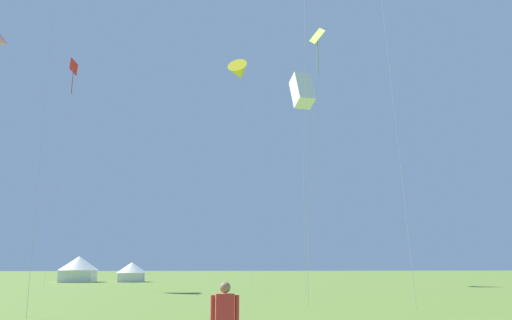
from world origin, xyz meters
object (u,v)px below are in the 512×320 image
object	(u,v)px
kite_lime_diamond	(317,41)
festival_tent_left	(132,271)
kite_red_diamond	(73,72)
festival_tent_right	(79,268)
kite_white_box	(302,91)
kite_yellow_delta	(239,72)

from	to	relation	value
kite_lime_diamond	festival_tent_left	xyz separation A→B (m)	(-20.66, 19.47, -24.11)
kite_red_diamond	festival_tent_left	bearing A→B (deg)	70.91
kite_red_diamond	festival_tent_right	distance (m)	25.69
kite_lime_diamond	festival_tent_right	bearing A→B (deg)	144.59
kite_lime_diamond	kite_white_box	size ratio (longest dim) A/B	1.57
kite_white_box	festival_tent_right	distance (m)	40.34
kite_lime_diamond	festival_tent_right	world-z (taller)	kite_lime_diamond
festival_tent_right	festival_tent_left	distance (m)	6.73
kite_red_diamond	kite_yellow_delta	distance (m)	22.11
kite_lime_diamond	festival_tent_left	distance (m)	37.24
kite_white_box	festival_tent_right	xyz separation A→B (m)	(-23.37, 29.74, -14.01)
kite_lime_diamond	festival_tent_left	bearing A→B (deg)	136.71
kite_lime_diamond	kite_white_box	world-z (taller)	kite_lime_diamond
kite_red_diamond	kite_yellow_delta	world-z (taller)	kite_yellow_delta
kite_red_diamond	festival_tent_left	distance (m)	26.52
kite_white_box	festival_tent_left	size ratio (longest dim) A/B	4.51
kite_lime_diamond	kite_yellow_delta	size ratio (longest dim) A/B	0.92
kite_yellow_delta	kite_white_box	xyz separation A→B (m)	(3.18, -24.93, -11.92)
kite_red_diamond	kite_lime_diamond	world-z (taller)	kite_lime_diamond
kite_lime_diamond	festival_tent_right	xyz separation A→B (m)	(-27.38, 19.47, -23.69)
kite_yellow_delta	kite_white_box	distance (m)	27.82
kite_white_box	kite_yellow_delta	bearing A→B (deg)	97.26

